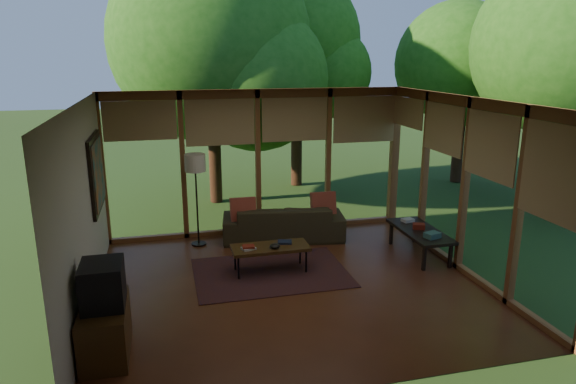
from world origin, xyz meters
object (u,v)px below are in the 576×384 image
object	(u,v)px
media_cabinet	(105,329)
side_console	(420,232)
sofa	(283,222)
floor_lamp	(195,168)
coffee_table	(270,248)
television	(103,284)

from	to	relation	value
media_cabinet	side_console	distance (m)	5.21
sofa	media_cabinet	world-z (taller)	sofa
floor_lamp	media_cabinet	bearing A→B (deg)	-111.58
sofa	floor_lamp	world-z (taller)	floor_lamp
coffee_table	side_console	world-z (taller)	side_console
media_cabinet	coffee_table	bearing A→B (deg)	37.90
floor_lamp	side_console	distance (m)	3.98
sofa	coffee_table	world-z (taller)	sofa
sofa	side_console	distance (m)	2.45
coffee_table	side_console	distance (m)	2.59
sofa	floor_lamp	xyz separation A→B (m)	(-1.55, 0.04, 1.09)
media_cabinet	floor_lamp	distance (m)	3.66
television	side_console	world-z (taller)	television
sofa	media_cabinet	size ratio (longest dim) A/B	2.20
media_cabinet	floor_lamp	world-z (taller)	floor_lamp
media_cabinet	floor_lamp	bearing A→B (deg)	68.42
sofa	coffee_table	bearing A→B (deg)	77.82
media_cabinet	television	xyz separation A→B (m)	(0.02, 0.00, 0.55)
television	coffee_table	xyz separation A→B (m)	(2.26, 1.78, -0.46)
floor_lamp	coffee_table	world-z (taller)	floor_lamp
side_console	coffee_table	bearing A→B (deg)	-178.62
sofa	media_cabinet	distance (m)	4.28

